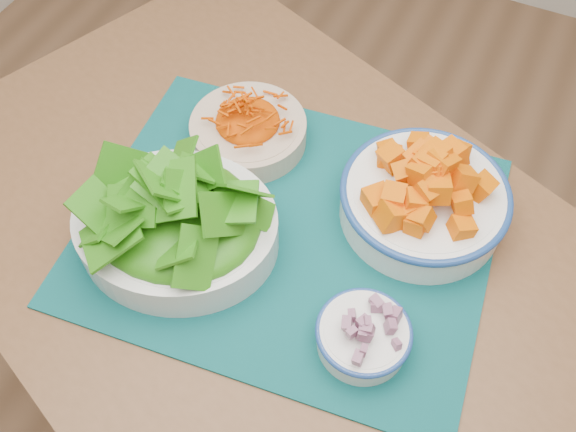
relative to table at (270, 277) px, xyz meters
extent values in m
cube|color=brown|center=(0.00, 0.00, 0.09)|extent=(1.26, 1.07, 0.04)
cylinder|color=brown|center=(-0.55, -0.10, -0.28)|extent=(0.06, 0.06, 0.71)
cylinder|color=brown|center=(-0.33, 0.46, -0.28)|extent=(0.06, 0.06, 0.71)
cube|color=#043234|center=(0.02, 0.02, 0.12)|extent=(0.60, 0.51, 0.00)
cylinder|color=beige|center=(-0.10, 0.14, 0.14)|extent=(0.21, 0.21, 0.04)
ellipsoid|color=#E04D00|center=(-0.10, 0.14, 0.17)|extent=(0.15, 0.15, 0.03)
cylinder|color=white|center=(0.18, 0.12, 0.15)|extent=(0.26, 0.26, 0.06)
torus|color=navy|center=(0.18, 0.12, 0.17)|extent=(0.23, 0.23, 0.01)
ellipsoid|color=#F46C00|center=(0.18, 0.12, 0.21)|extent=(0.20, 0.20, 0.06)
ellipsoid|color=#176609|center=(-0.10, -0.06, 0.21)|extent=(0.24, 0.20, 0.08)
cylinder|color=white|center=(0.18, -0.09, 0.14)|extent=(0.14, 0.14, 0.04)
torus|color=#204496|center=(0.18, -0.09, 0.15)|extent=(0.12, 0.12, 0.01)
ellipsoid|color=maroon|center=(0.18, -0.09, 0.17)|extent=(0.10, 0.10, 0.02)
camera|label=1|loc=(0.23, -0.43, 0.86)|focal=40.00mm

